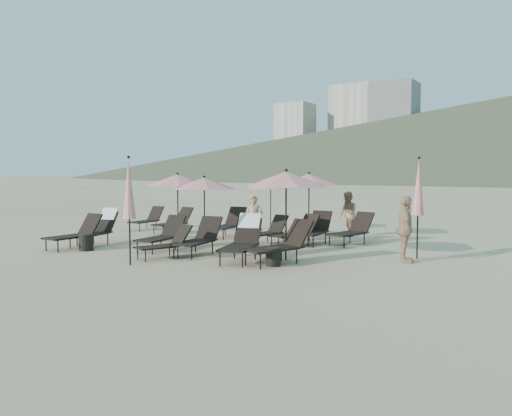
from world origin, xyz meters
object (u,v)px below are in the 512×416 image
Objects in this scene: side_table_0 at (86,242)px; beachgoer_a at (254,221)px; lounger_9 at (268,231)px; umbrella_open_1 at (204,183)px; umbrella_open_0 at (178,180)px; lounger_4 at (243,239)px; umbrella_open_2 at (286,179)px; side_table_1 at (273,257)px; lounger_2 at (166,243)px; beachgoer_b at (348,214)px; umbrella_closed_0 at (129,189)px; lounger_8 at (228,223)px; lounger_1 at (75,233)px; lounger_7 at (174,221)px; beachgoer_c at (405,229)px; lounger_0 at (97,228)px; lounger_12 at (296,231)px; umbrella_open_3 at (271,184)px; lounger_6 at (147,219)px; umbrella_closed_1 at (418,188)px; umbrella_closed_2 at (129,186)px; lounger_5 at (280,244)px; lounger_3 at (199,238)px; umbrella_open_4 at (309,179)px; lounger_10 at (314,229)px; lounger_11 at (352,230)px.

beachgoer_a is (3.68, 3.11, 0.54)m from side_table_0.
umbrella_open_1 reaches higher than lounger_9.
lounger_4 is at bearing -26.44° from umbrella_open_0.
umbrella_open_2 is 2.01m from side_table_1.
lounger_2 is 2.99m from side_table_1.
side_table_1 is at bearing -35.30° from beachgoer_b.
umbrella_closed_0 is at bearing -18.67° from side_table_0.
beachgoer_b reaches higher than lounger_8.
umbrella_closed_0 is at bearing -64.05° from umbrella_open_0.
lounger_1 reaches higher than lounger_7.
beachgoer_c is (8.86, 2.83, 0.37)m from lounger_1.
lounger_7 is 3.54m from umbrella_open_1.
lounger_0 is at bearing -170.98° from lounger_2.
lounger_0 is 1.18× the size of beachgoer_b.
umbrella_open_3 is at bearing 150.58° from lounger_12.
umbrella_open_0 is at bearing -33.20° from lounger_6.
umbrella_closed_1 is 1.03× the size of umbrella_closed_2.
lounger_6 is 1.71m from lounger_7.
lounger_5 is 7.33m from umbrella_closed_2.
umbrella_open_1 is at bearing 54.45° from side_table_0.
lounger_4 reaches higher than lounger_3.
umbrella_open_0 is 0.85× the size of umbrella_closed_0.
umbrella_open_0 is 4.34m from umbrella_closed_0.
umbrella_open_0 is (-2.78, -1.06, 1.57)m from lounger_9.
beachgoer_c is (8.93, -1.57, 0.39)m from lounger_7.
umbrella_open_3 is at bearing 95.39° from umbrella_closed_0.
beachgoer_a is (4.37, 2.14, 0.25)m from lounger_0.
umbrella_open_4 is 0.86× the size of umbrella_closed_0.
lounger_5 is at bearing -51.05° from lounger_12.
lounger_3 is at bearing 85.53° from lounger_2.
lounger_5 is 3.11m from beachgoer_c.
lounger_8 is at bearing 70.77° from side_table_0.
lounger_7 is 2.35m from lounger_8.
umbrella_closed_1 reaches higher than lounger_0.
lounger_3 is 4.89m from umbrella_open_4.
lounger_1 is at bearing -72.55° from lounger_6.
umbrella_closed_0 is at bearing -140.43° from umbrella_closed_1.
lounger_10 reaches higher than side_table_1.
lounger_5 is 5.82m from beachgoer_b.
lounger_11 is at bearing 1.44° from lounger_8.
lounger_1 is at bearing -145.48° from lounger_10.
umbrella_closed_1 is 4.73m from beachgoer_b.
lounger_7 is 0.64× the size of umbrella_closed_0.
lounger_0 is 0.95× the size of lounger_4.
lounger_4 is 0.86× the size of umbrella_open_4.
lounger_4 is 8.00m from lounger_6.
umbrella_open_4 is 1.45× the size of beachgoer_a.
lounger_0 is at bearing -145.35° from umbrella_open_1.
lounger_1 is 4.40m from lounger_7.
umbrella_open_3 is at bearing 90.45° from umbrella_open_1.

